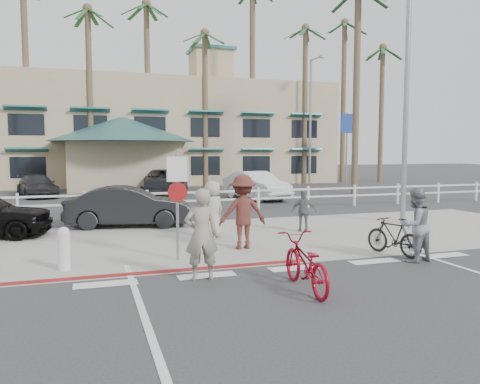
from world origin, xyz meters
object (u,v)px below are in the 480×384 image
object	(u,v)px
sign_post	(177,199)
car_white_sedan	(129,207)
bike_red	(305,263)
bike_black	(394,236)

from	to	relation	value
sign_post	car_white_sedan	size ratio (longest dim) A/B	0.70
bike_red	car_white_sedan	distance (m)	8.85
bike_black	car_white_sedan	xyz separation A→B (m)	(-5.83, 6.50, 0.22)
bike_red	bike_black	world-z (taller)	bike_red
bike_black	car_white_sedan	size ratio (longest dim) A/B	0.38
bike_red	car_white_sedan	bearing A→B (deg)	-70.61
bike_red	bike_black	size ratio (longest dim) A/B	1.24
bike_red	car_white_sedan	size ratio (longest dim) A/B	0.47
sign_post	bike_black	world-z (taller)	sign_post
sign_post	bike_black	distance (m)	5.38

